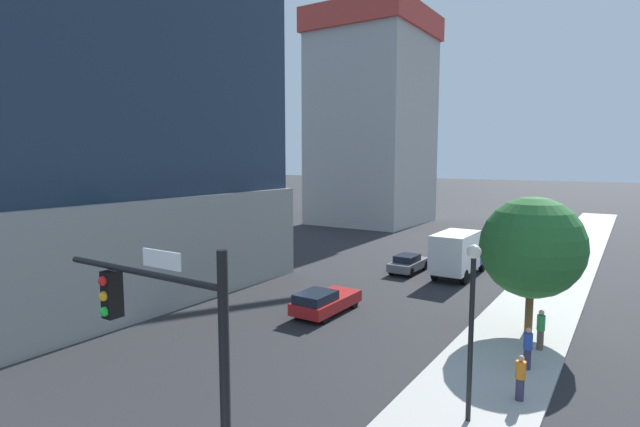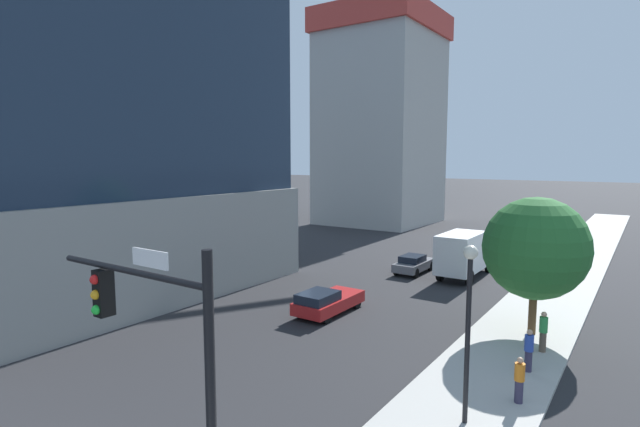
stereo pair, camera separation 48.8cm
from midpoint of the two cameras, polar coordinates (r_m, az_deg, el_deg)
sidewalk at (r=25.64m, az=23.11°, el=-13.05°), size 4.51×120.00×0.15m
construction_building at (r=64.86m, az=7.41°, el=12.09°), size 18.59×16.45×36.87m
traffic_light_pole at (r=10.58m, az=-17.04°, el=-15.01°), size 4.85×0.48×6.63m
street_lamp at (r=15.87m, az=17.95°, el=-10.49°), size 0.44×0.44×5.66m
street_tree at (r=24.83m, az=24.56°, el=-3.74°), size 4.79×4.79×6.52m
car_red at (r=26.74m, az=1.33°, el=-10.30°), size 1.94×4.53×1.40m
car_gray at (r=36.66m, az=11.32°, el=-5.83°), size 1.73×4.04×1.36m
box_truck at (r=36.08m, az=17.03°, el=-4.35°), size 2.33×6.59×3.26m
pedestrian_green_shirt at (r=23.51m, az=25.34°, el=-12.41°), size 0.34×0.34×1.77m
pedestrian_blue_shirt at (r=21.28m, az=23.98°, el=-14.47°), size 0.34×0.34×1.69m
pedestrian_orange_shirt at (r=18.72m, az=23.13°, el=-17.54°), size 0.34×0.34×1.60m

